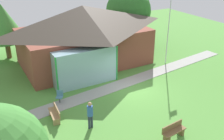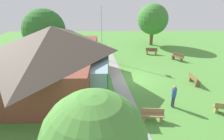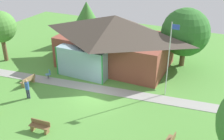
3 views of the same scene
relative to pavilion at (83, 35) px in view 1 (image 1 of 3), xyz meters
The scene contains 10 objects.
ground_plane 7.14m from the pavilion, 79.57° to the right, with size 44.00×44.00×0.00m, color #54933D.
pavilion is the anchor object (origin of this frame).
footpath 6.03m from the pavilion, 77.18° to the right, with size 22.78×1.30×0.03m, color #999993.
flagpole 7.54m from the pavilion, 29.12° to the right, with size 0.64×0.08×6.35m.
bench_front_center 12.35m from the pavilion, 89.97° to the right, with size 1.53×0.57×0.84m.
bench_mid_left 9.24m from the pavilion, 125.49° to the right, with size 0.56×1.53×0.84m.
patio_chair_west 7.33m from the pavilion, 127.93° to the right, with size 0.61×0.61×0.86m.
visitor_strolling_lawn 9.94m from the pavilion, 111.81° to the right, with size 0.34×0.34×1.74m.
tree_behind_pavilion_right 7.19m from the pavilion, 23.85° to the left, with size 4.82×4.82×6.02m.
tree_behind_pavilion_left 7.61m from the pavilion, 140.84° to the left, with size 3.80×3.80×5.18m.
Camera 1 is at (-9.88, -14.18, 9.53)m, focal length 41.91 mm.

